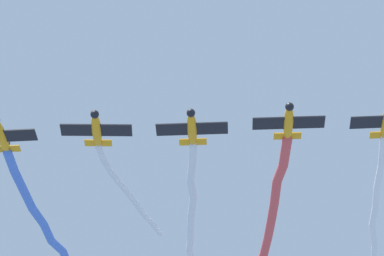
{
  "coord_description": "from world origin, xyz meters",
  "views": [
    {
      "loc": [
        -6.56,
        -58.61,
        7.74
      ],
      "look_at": [
        1.93,
        -4.44,
        56.77
      ],
      "focal_mm": 73.94,
      "sensor_mm": 36.0,
      "label": 1
    }
  ],
  "objects_px": {
    "airplane_left_wing": "(96,129)",
    "airplane_right_wing": "(192,128)",
    "airplane_lead": "(1,135)",
    "airplane_slot": "(288,122)"
  },
  "relations": [
    {
      "from": "airplane_lead",
      "to": "airplane_right_wing",
      "type": "relative_size",
      "value": 1.0
    },
    {
      "from": "airplane_left_wing",
      "to": "airplane_slot",
      "type": "relative_size",
      "value": 1.0
    },
    {
      "from": "airplane_left_wing",
      "to": "airplane_right_wing",
      "type": "xyz_separation_m",
      "value": [
        8.77,
        -1.89,
        -0.3
      ]
    },
    {
      "from": "airplane_lead",
      "to": "airplane_right_wing",
      "type": "distance_m",
      "value": 17.95
    },
    {
      "from": "airplane_lead",
      "to": "airplane_right_wing",
      "type": "height_order",
      "value": "same"
    },
    {
      "from": "airplane_left_wing",
      "to": "airplane_right_wing",
      "type": "relative_size",
      "value": 1.0
    },
    {
      "from": "airplane_slot",
      "to": "airplane_left_wing",
      "type": "bearing_deg",
      "value": -90.74
    },
    {
      "from": "airplane_lead",
      "to": "airplane_slot",
      "type": "relative_size",
      "value": 1.0
    },
    {
      "from": "airplane_left_wing",
      "to": "airplane_slot",
      "type": "distance_m",
      "value": 17.94
    },
    {
      "from": "airplane_lead",
      "to": "airplane_left_wing",
      "type": "bearing_deg",
      "value": 90.59
    }
  ]
}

